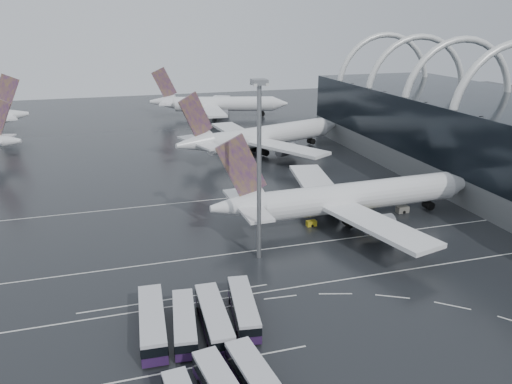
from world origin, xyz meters
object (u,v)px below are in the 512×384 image
object	(u,v)px
bus_row_near_c	(214,318)
bus_row_near_b	(184,323)
bus_row_near_d	(244,308)
gse_cart_belly_e	(305,194)
gse_cart_belly_d	(403,209)
gse_cart_belly_c	(311,223)
airliner_gate_c	(217,104)
airliner_gate_b	(262,137)
gse_cart_belly_a	(372,222)
airliner_main	(347,198)
gse_cart_belly_b	(367,203)
bus_row_near_a	(152,322)
floodlight_mast	(259,150)

from	to	relation	value
bus_row_near_c	bus_row_near_b	bearing A→B (deg)	85.62
bus_row_near_d	gse_cart_belly_e	bearing A→B (deg)	-24.20
gse_cart_belly_d	gse_cart_belly_c	bearing A→B (deg)	-176.66
bus_row_near_b	gse_cart_belly_e	size ratio (longest dim) A/B	6.67
airliner_gate_c	gse_cart_belly_c	distance (m)	119.70
airliner_gate_b	bus_row_near_d	distance (m)	88.72
gse_cart_belly_a	airliner_main	bearing A→B (deg)	142.50
bus_row_near_b	gse_cart_belly_a	size ratio (longest dim) A/B	5.92
airliner_gate_b	gse_cart_belly_b	distance (m)	50.72
bus_row_near_a	bus_row_near_b	size ratio (longest dim) A/B	1.13
bus_row_near_a	gse_cart_belly_c	world-z (taller)	bus_row_near_a
gse_cart_belly_e	gse_cart_belly_d	bearing A→B (deg)	-44.11
airliner_gate_c	bus_row_near_a	xyz separation A→B (m)	(-40.89, -147.03, -3.21)
airliner_main	floodlight_mast	bearing A→B (deg)	-156.25
floodlight_mast	gse_cart_belly_a	xyz separation A→B (m)	(25.88, 7.17, -18.41)
gse_cart_belly_a	gse_cart_belly_b	size ratio (longest dim) A/B	0.92
gse_cart_belly_d	bus_row_near_b	bearing A→B (deg)	-149.76
bus_row_near_a	floodlight_mast	bearing A→B (deg)	-45.33
airliner_gate_b	bus_row_near_d	size ratio (longest dim) A/B	4.41
airliner_main	gse_cart_belly_e	world-z (taller)	airliner_main
bus_row_near_d	gse_cart_belly_e	xyz separation A→B (m)	(26.93, 44.17, -1.22)
airliner_main	bus_row_near_a	world-z (taller)	airliner_main
bus_row_near_b	gse_cart_belly_e	world-z (taller)	bus_row_near_b
airliner_gate_b	airliner_main	bearing A→B (deg)	-108.00
gse_cart_belly_c	gse_cart_belly_e	size ratio (longest dim) A/B	1.05
gse_cart_belly_a	gse_cart_belly_e	distance (m)	20.69
bus_row_near_c	airliner_gate_c	bearing A→B (deg)	-10.74
airliner_gate_b	airliner_gate_c	xyz separation A→B (m)	(0.02, 62.99, -0.03)
airliner_main	floodlight_mast	world-z (taller)	floodlight_mast
airliner_main	floodlight_mast	distance (m)	27.80
bus_row_near_c	gse_cart_belly_e	world-z (taller)	bus_row_near_c
bus_row_near_b	floodlight_mast	distance (m)	29.73
bus_row_near_b	gse_cart_belly_d	distance (m)	59.13
airliner_gate_b	bus_row_near_a	bearing A→B (deg)	-134.40
floodlight_mast	bus_row_near_d	bearing A→B (deg)	-113.33
bus_row_near_a	gse_cart_belly_e	xyz separation A→B (m)	(39.19, 44.30, -1.38)
bus_row_near_d	gse_cart_belly_d	bearing A→B (deg)	-48.97
airliner_gate_b	bus_row_near_d	bearing A→B (deg)	-127.29
airliner_gate_b	gse_cart_belly_a	world-z (taller)	airliner_gate_b
airliner_main	gse_cart_belly_d	world-z (taller)	airliner_main
floodlight_mast	airliner_gate_b	bearing A→B (deg)	72.39
bus_row_near_b	gse_cart_belly_e	xyz separation A→B (m)	(35.17, 45.20, -1.16)
airliner_main	bus_row_near_c	bearing A→B (deg)	-140.98
gse_cart_belly_d	airliner_gate_c	bearing A→B (deg)	96.86
airliner_main	airliner_gate_c	world-z (taller)	airliner_gate_c
airliner_gate_c	gse_cart_belly_a	distance (m)	122.57
airliner_gate_c	gse_cart_belly_d	distance (m)	119.08
airliner_main	bus_row_near_a	bearing A→B (deg)	-148.06
gse_cart_belly_a	gse_cart_belly_d	world-z (taller)	gse_cart_belly_d
airliner_main	gse_cart_belly_b	distance (m)	11.33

